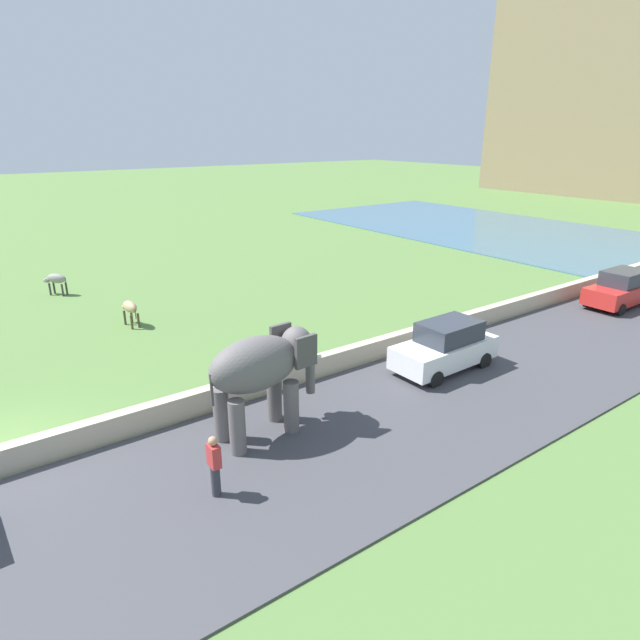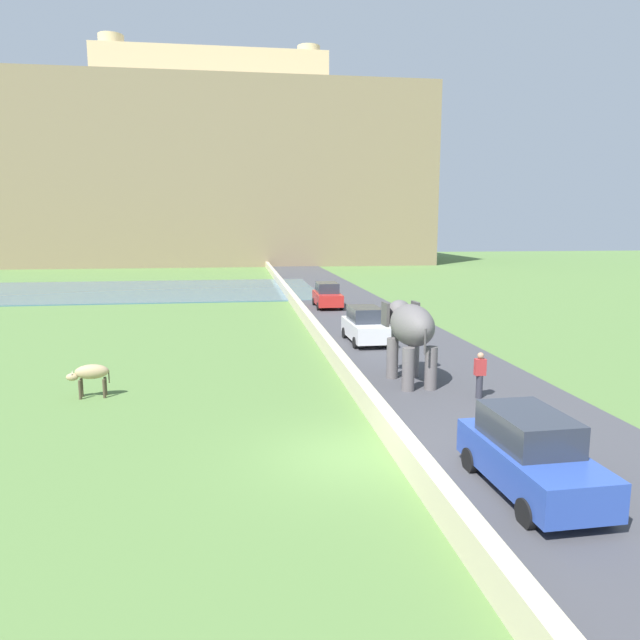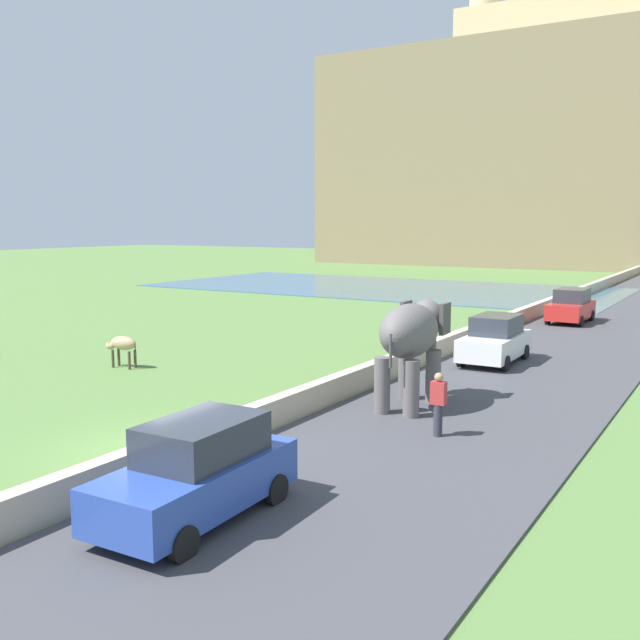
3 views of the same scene
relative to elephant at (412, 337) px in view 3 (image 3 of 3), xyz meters
name	(u,v)px [view 3 (image 3 of 3)]	position (x,y,z in m)	size (l,w,h in m)	color
ground_plane	(159,449)	(-3.41, -6.49, -2.04)	(220.00, 220.00, 0.00)	#567A3D
road_surface	(574,343)	(1.59, 13.51, -2.01)	(7.00, 120.00, 0.06)	#424247
barrier_wall	(474,334)	(-2.21, 11.51, -1.66)	(0.40, 110.00, 0.76)	beige
lake	(382,287)	(-17.41, 32.98, -2.00)	(36.00, 18.00, 0.08)	#426B84
hill_distant	(598,158)	(-9.41, 75.49, 10.92)	(64.00, 28.00, 25.92)	#897556
fort_on_hill	(604,20)	(-9.54, 75.49, 26.96)	(35.08, 8.00, 7.98)	#D6BC89
elephant	(412,337)	(0.00, 0.00, 0.00)	(1.55, 3.50, 2.99)	#605B5B
person_beside_elephant	(438,403)	(1.76, -2.33, -1.16)	(0.36, 0.22, 1.63)	#33333D
car_white	(495,340)	(0.01, 7.47, -1.14)	(1.85, 4.03, 1.80)	white
car_red	(571,306)	(0.01, 20.00, -1.14)	(1.83, 4.02, 1.80)	red
car_blue	(198,472)	(0.01, -9.05, -1.14)	(1.89, 4.05, 1.80)	#2D4CA8
cow_tan	(122,345)	(-11.23, -0.23, -1.20)	(1.41, 0.53, 1.15)	tan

